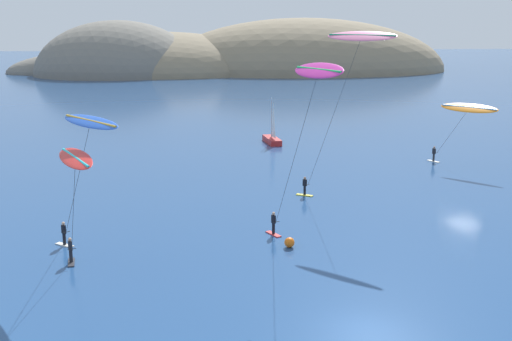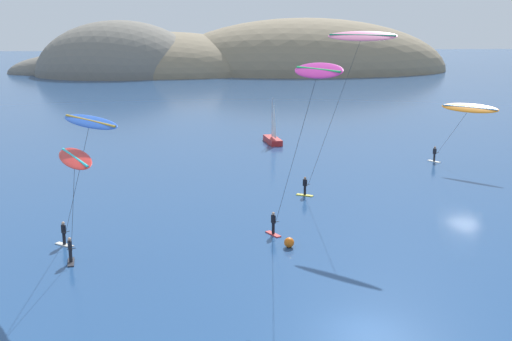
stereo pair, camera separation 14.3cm
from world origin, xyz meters
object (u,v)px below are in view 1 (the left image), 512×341
at_px(kitesurfer_blue, 88,132).
at_px(kitesurfer_pink, 358,47).
at_px(kitesurfer_magenta, 314,85).
at_px(sailboat_near, 271,138).
at_px(kitesurfer_red, 75,166).
at_px(kitesurfer_orange, 467,111).
at_px(marker_buoy, 289,242).

relative_size(kitesurfer_blue, kitesurfer_pink, 0.66).
bearing_deg(kitesurfer_magenta, kitesurfer_blue, 179.60).
bearing_deg(kitesurfer_blue, kitesurfer_magenta, -0.40).
relative_size(sailboat_near, kitesurfer_blue, 0.63).
bearing_deg(sailboat_near, kitesurfer_red, -111.92).
distance_m(kitesurfer_pink, kitesurfer_red, 24.93).
distance_m(kitesurfer_blue, kitesurfer_red, 2.82).
distance_m(kitesurfer_orange, kitesurfer_blue, 42.58).
height_order(sailboat_near, marker_buoy, sailboat_near).
bearing_deg(kitesurfer_red, marker_buoy, 15.99).
height_order(kitesurfer_orange, kitesurfer_magenta, kitesurfer_magenta).
distance_m(kitesurfer_magenta, marker_buoy, 11.06).
height_order(kitesurfer_pink, kitesurfer_red, kitesurfer_pink).
distance_m(sailboat_near, kitesurfer_orange, 24.63).
bearing_deg(marker_buoy, kitesurfer_pink, 54.75).
height_order(sailboat_near, kitesurfer_magenta, kitesurfer_magenta).
bearing_deg(kitesurfer_magenta, kitesurfer_red, -171.50).
height_order(sailboat_near, kitesurfer_orange, kitesurfer_orange).
bearing_deg(kitesurfer_blue, kitesurfer_pink, 29.68).
bearing_deg(kitesurfer_pink, kitesurfer_blue, -150.32).
distance_m(kitesurfer_red, kitesurfer_magenta, 15.25).
bearing_deg(kitesurfer_pink, sailboat_near, 96.46).
xyz_separation_m(kitesurfer_red, marker_buoy, (13.28, 3.81, -6.53)).
xyz_separation_m(kitesurfer_orange, kitesurfer_blue, (-34.89, -24.27, 2.60)).
height_order(sailboat_near, kitesurfer_red, kitesurfer_red).
distance_m(sailboat_near, kitesurfer_red, 45.57).
relative_size(kitesurfer_pink, marker_buoy, 20.52).
height_order(kitesurfer_orange, kitesurfer_blue, kitesurfer_blue).
bearing_deg(kitesurfer_blue, kitesurfer_orange, 34.82).
bearing_deg(kitesurfer_red, kitesurfer_orange, 36.85).
distance_m(kitesurfer_pink, marker_buoy, 17.33).
relative_size(kitesurfer_red, kitesurfer_magenta, 0.61).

